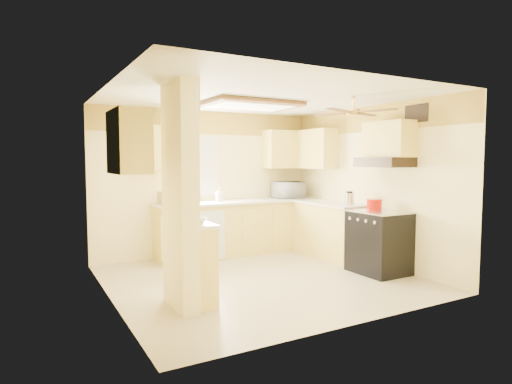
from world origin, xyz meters
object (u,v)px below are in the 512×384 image
stove (379,242)px  kettle (350,199)px  bowl (196,220)px  microwave (288,190)px  dutch_oven (374,204)px

stove → kettle: 0.87m
stove → bowl: size_ratio=3.88×
microwave → dutch_oven: bearing=102.2°
stove → microwave: microwave is taller
bowl → dutch_oven: bearing=3.0°
microwave → dutch_oven: 2.02m
bowl → stove: bearing=-0.0°
microwave → bowl: microwave is taller
stove → dutch_oven: bearing=74.7°
stove → kettle: (0.00, 0.65, 0.58)m
microwave → kettle: microwave is taller
stove → dutch_oven: dutch_oven is taller
microwave → bowl: size_ratio=2.36×
stove → kettle: size_ratio=4.17×
microwave → dutch_oven: size_ratio=2.37×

